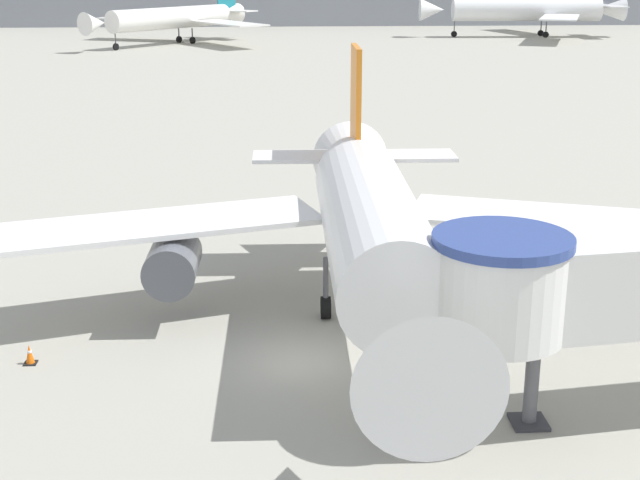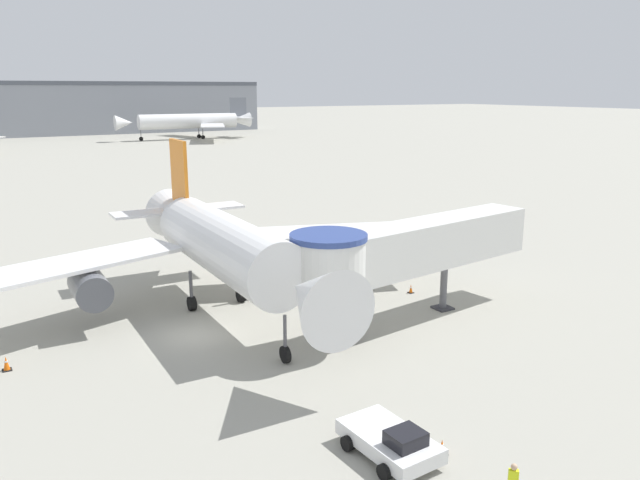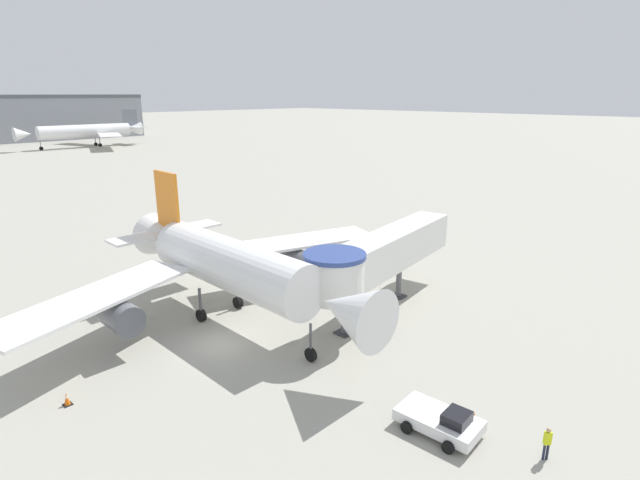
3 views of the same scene
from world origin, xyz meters
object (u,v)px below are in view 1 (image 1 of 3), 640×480
Objects in this scene: main_airplane at (372,225)px; traffic_cone_port_wing at (30,355)px; background_jet_gray_tail at (531,10)px; background_jet_teal_tail at (175,18)px.

traffic_cone_port_wing is (-12.43, -2.28, -3.92)m from main_airplane.
main_airplane is at bearing 10.38° from traffic_cone_port_wing.
traffic_cone_port_wing is 0.02× the size of background_jet_gray_tail.
background_jet_gray_tail reaches higher than main_airplane.
background_jet_gray_tail is at bearing 67.24° from traffic_cone_port_wing.
main_airplane is at bearing -15.91° from background_jet_gray_tail.
main_airplane is 43.06× the size of traffic_cone_port_wing.
background_jet_teal_tail is at bearing 93.09° from traffic_cone_port_wing.
background_jet_teal_tail is (-19.17, 122.34, 0.06)m from main_airplane.
background_jet_gray_tail is (56.78, 135.34, 4.50)m from traffic_cone_port_wing.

